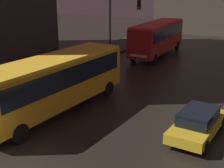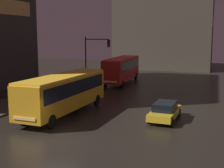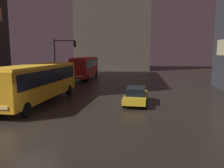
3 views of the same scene
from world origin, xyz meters
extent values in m
plane|color=black|center=(0.00, 0.00, 0.00)|extent=(120.00, 120.00, 0.00)
cube|color=#4C4238|center=(-1.09, 46.05, 13.98)|extent=(18.00, 12.00, 27.96)
cube|color=#EAC66B|center=(7.86, 46.05, 8.86)|extent=(0.24, 10.20, 1.80)
cube|color=orange|center=(-2.71, 6.24, 1.82)|extent=(2.99, 10.70, 2.53)
cube|color=black|center=(-2.71, 6.24, 2.33)|extent=(3.02, 9.86, 1.10)
cube|color=yellow|center=(-2.71, 6.24, 3.16)|extent=(2.93, 10.49, 0.16)
cylinder|color=black|center=(-1.73, 2.29, 0.50)|extent=(0.29, 1.01, 1.00)
cylinder|color=black|center=(-1.38, 10.08, 0.50)|extent=(0.29, 1.01, 1.00)
cylinder|color=black|center=(-3.69, 10.19, 0.50)|extent=(0.29, 1.01, 1.00)
cube|color=#AD1E19|center=(-3.14, 23.75, 1.92)|extent=(2.73, 10.52, 2.74)
cube|color=black|center=(-3.14, 23.75, 2.54)|extent=(2.76, 9.69, 1.10)
cube|color=red|center=(-3.14, 23.75, 3.37)|extent=(2.67, 10.31, 0.16)
cube|color=#F4CC72|center=(-2.97, 18.51, 0.95)|extent=(1.68, 0.15, 0.20)
cylinder|color=black|center=(-1.92, 19.96, 0.50)|extent=(0.28, 1.01, 1.00)
cylinder|color=black|center=(-4.12, 19.89, 0.50)|extent=(0.28, 1.01, 1.00)
cylinder|color=black|center=(-2.16, 27.61, 0.50)|extent=(0.28, 1.01, 1.00)
cylinder|color=black|center=(-4.36, 27.54, 0.50)|extent=(0.28, 1.01, 1.00)
cube|color=gold|center=(5.41, 7.07, 0.55)|extent=(2.03, 4.46, 0.50)
cube|color=black|center=(5.41, 7.07, 1.09)|extent=(1.65, 2.49, 0.58)
cylinder|color=black|center=(6.12, 5.55, 0.32)|extent=(0.24, 0.65, 0.64)
cylinder|color=black|center=(4.51, 5.64, 0.32)|extent=(0.24, 0.65, 0.64)
cylinder|color=black|center=(6.30, 8.50, 0.32)|extent=(0.24, 0.65, 0.64)
cylinder|color=black|center=(4.69, 8.60, 0.32)|extent=(0.24, 0.65, 0.64)
cylinder|color=#2D2D2D|center=(-6.71, 19.89, 3.12)|extent=(0.16, 0.16, 6.24)
cylinder|color=#2D2D2D|center=(-5.17, 19.89, 5.94)|extent=(3.07, 0.12, 0.12)
cube|color=black|center=(-3.64, 19.89, 5.44)|extent=(0.30, 0.24, 0.90)
sphere|color=#390706|center=(-3.64, 19.75, 5.72)|extent=(0.18, 0.18, 0.18)
sphere|color=#3B2B07|center=(-3.64, 19.75, 5.44)|extent=(0.18, 0.18, 0.18)
sphere|color=green|center=(-3.64, 19.75, 5.16)|extent=(0.18, 0.18, 0.18)
camera|label=1|loc=(8.49, -7.19, 7.14)|focal=50.00mm
camera|label=2|loc=(9.01, -16.23, 6.45)|focal=50.00mm
camera|label=3|loc=(5.71, -10.86, 4.23)|focal=35.00mm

